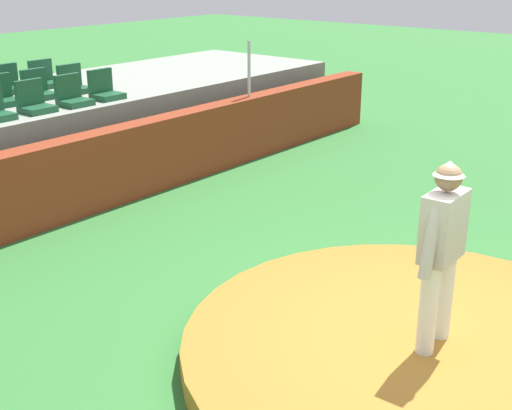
{
  "coord_description": "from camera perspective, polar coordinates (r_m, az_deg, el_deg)",
  "views": [
    {
      "loc": [
        -5.45,
        -2.36,
        3.7
      ],
      "look_at": [
        0.0,
        2.06,
        1.15
      ],
      "focal_mm": 48.31,
      "sensor_mm": 36.0,
      "label": 1
    }
  ],
  "objects": [
    {
      "name": "stadium_chair_13",
      "position": [
        13.02,
        -14.88,
        9.67
      ],
      "size": [
        0.48,
        0.44,
        0.5
      ],
      "rotation": [
        0.0,
        0.0,
        3.14
      ],
      "color": "#1C5433",
      "rests_on": "bleacher_platform"
    },
    {
      "name": "stadium_chair_12",
      "position": [
        12.64,
        -17.58,
        9.12
      ],
      "size": [
        0.48,
        0.44,
        0.5
      ],
      "rotation": [
        0.0,
        0.0,
        3.14
      ],
      "color": "#1C5433",
      "rests_on": "bleacher_platform"
    },
    {
      "name": "ground_plane",
      "position": [
        7.0,
        13.57,
        -12.57
      ],
      "size": [
        60.0,
        60.0,
        0.0
      ],
      "primitive_type": "plane",
      "color": "#337735"
    },
    {
      "name": "stadium_chair_6",
      "position": [
        12.32,
        -12.43,
        9.31
      ],
      "size": [
        0.48,
        0.44,
        0.5
      ],
      "rotation": [
        0.0,
        0.0,
        3.14
      ],
      "color": "#1C5433",
      "rests_on": "bleacher_platform"
    },
    {
      "name": "stadium_chair_4",
      "position": [
        11.53,
        -17.9,
        8.11
      ],
      "size": [
        0.48,
        0.44,
        0.5
      ],
      "rotation": [
        0.0,
        0.0,
        3.14
      ],
      "color": "#1C5433",
      "rests_on": "bleacher_platform"
    },
    {
      "name": "stadium_chair_5",
      "position": [
        11.89,
        -14.98,
        8.73
      ],
      "size": [
        0.48,
        0.44,
        0.5
      ],
      "rotation": [
        0.0,
        0.0,
        3.14
      ],
      "color": "#1C5433",
      "rests_on": "bleacher_platform"
    },
    {
      "name": "pitcher",
      "position": [
        6.37,
        15.16,
        -2.96
      ],
      "size": [
        0.77,
        0.29,
        1.8
      ],
      "rotation": [
        0.0,
        0.0,
        0.03
      ],
      "color": "silver",
      "rests_on": "pitchers_mound"
    },
    {
      "name": "stadium_chair_19",
      "position": [
        13.4,
        -19.76,
        9.45
      ],
      "size": [
        0.48,
        0.44,
        0.5
      ],
      "rotation": [
        0.0,
        0.0,
        3.14
      ],
      "color": "#1C5433",
      "rests_on": "bleacher_platform"
    },
    {
      "name": "stadium_chair_20",
      "position": [
        13.75,
        -17.11,
        9.97
      ],
      "size": [
        0.48,
        0.44,
        0.5
      ],
      "rotation": [
        0.0,
        0.0,
        3.14
      ],
      "color": "#1C5433",
      "rests_on": "bleacher_platform"
    },
    {
      "name": "brick_barrier",
      "position": [
        10.37,
        -16.68,
        1.67
      ],
      "size": [
        16.66,
        0.4,
        1.18
      ],
      "primitive_type": "cube",
      "color": "maroon",
      "rests_on": "ground_plane"
    },
    {
      "name": "stadium_chair_11",
      "position": [
        12.26,
        -20.28,
        8.5
      ],
      "size": [
        0.48,
        0.44,
        0.5
      ],
      "rotation": [
        0.0,
        0.0,
        3.14
      ],
      "color": "#1C5433",
      "rests_on": "bleacher_platform"
    },
    {
      "name": "pitchers_mound",
      "position": [
        6.93,
        13.65,
        -11.71
      ],
      "size": [
        4.64,
        4.64,
        0.25
      ],
      "primitive_type": "cylinder",
      "color": "#A8712A",
      "rests_on": "ground_plane"
    },
    {
      "name": "fence_post_right",
      "position": [
        13.1,
        -0.58,
        11.21
      ],
      "size": [
        0.06,
        0.06,
        1.05
      ],
      "primitive_type": "cylinder",
      "color": "silver",
      "rests_on": "brick_barrier"
    }
  ]
}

